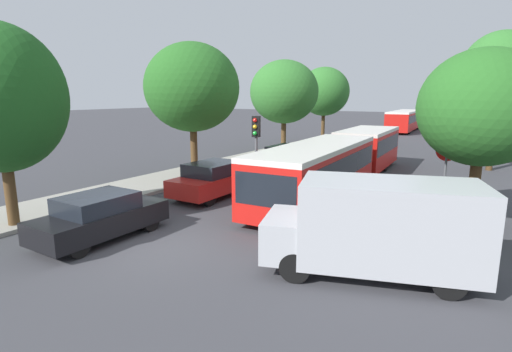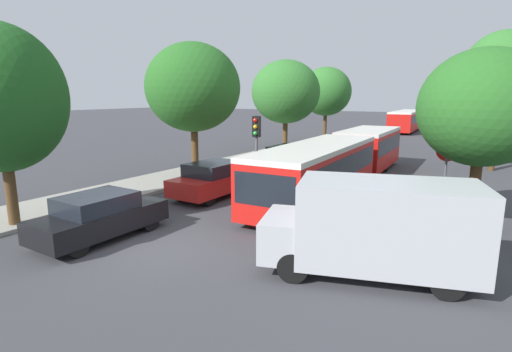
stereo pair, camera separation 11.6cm
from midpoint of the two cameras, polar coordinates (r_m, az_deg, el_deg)
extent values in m
plane|color=#3D3D42|center=(11.97, -14.18, -9.81)|extent=(200.00, 200.00, 0.00)
cube|color=#9E998E|center=(32.73, 5.77, 4.02)|extent=(3.20, 53.00, 0.14)
cube|color=red|center=(16.09, 8.82, 0.37)|extent=(2.79, 8.97, 1.91)
cube|color=black|center=(16.03, 8.86, 1.58)|extent=(2.79, 8.61, 0.84)
cube|color=silver|center=(15.93, 8.94, 4.08)|extent=(2.79, 8.97, 0.19)
cube|color=red|center=(24.05, 15.90, 3.71)|extent=(2.66, 6.17, 1.91)
cube|color=black|center=(24.01, 15.95, 4.53)|extent=(2.67, 5.93, 0.84)
cube|color=silver|center=(23.94, 16.04, 6.20)|extent=(2.66, 6.17, 0.19)
cylinder|color=black|center=(20.69, 13.61, 2.64)|extent=(1.80, 1.01, 1.76)
cube|color=black|center=(12.11, 1.51, -2.05)|extent=(2.10, 0.19, 1.03)
cylinder|color=black|center=(13.35, 8.45, -5.23)|extent=(0.32, 0.95, 0.93)
cylinder|color=black|center=(14.14, 0.85, -4.14)|extent=(0.32, 0.95, 0.93)
cylinder|color=black|center=(18.61, 14.72, -0.72)|extent=(0.32, 0.95, 0.93)
cylinder|color=black|center=(19.19, 8.95, -0.12)|extent=(0.32, 0.95, 0.93)
cylinder|color=black|center=(23.95, 18.12, 1.75)|extent=(0.32, 0.95, 0.93)
cylinder|color=black|center=(24.40, 13.53, 2.17)|extent=(0.32, 0.95, 0.93)
cube|color=red|center=(51.72, 20.81, 7.38)|extent=(3.08, 11.50, 1.98)
cube|color=black|center=(51.70, 20.84, 7.78)|extent=(3.07, 10.94, 0.83)
cube|color=silver|center=(51.67, 20.90, 8.59)|extent=(3.08, 11.50, 0.20)
cylinder|color=black|center=(55.64, 20.26, 6.86)|extent=(0.35, 1.00, 0.99)
cylinder|color=black|center=(55.35, 22.44, 6.68)|extent=(0.35, 1.00, 0.99)
cylinder|color=black|center=(48.58, 18.89, 6.39)|extent=(0.35, 1.00, 0.99)
cylinder|color=black|center=(48.25, 21.38, 6.19)|extent=(0.35, 1.00, 0.99)
cube|color=black|center=(12.97, -21.06, -5.91)|extent=(1.72, 4.01, 0.65)
cube|color=black|center=(12.76, -21.59, -3.56)|extent=(1.57, 2.10, 0.49)
cylinder|color=black|center=(14.32, -18.61, -5.23)|extent=(0.21, 0.61, 0.61)
cylinder|color=black|center=(13.29, -14.70, -6.30)|extent=(0.21, 0.61, 0.61)
cylinder|color=black|center=(12.96, -27.43, -7.69)|extent=(0.21, 0.61, 0.61)
cylinder|color=black|center=(11.81, -23.88, -9.19)|extent=(0.21, 0.61, 0.61)
cube|color=#B21E19|center=(17.21, -5.67, -0.87)|extent=(1.84, 4.29, 0.69)
cube|color=black|center=(17.02, -5.92, 1.08)|extent=(1.68, 2.25, 0.53)
cylinder|color=black|center=(18.79, -4.92, -0.71)|extent=(0.23, 0.65, 0.65)
cylinder|color=black|center=(17.92, -1.04, -1.26)|extent=(0.23, 0.65, 0.65)
cylinder|color=black|center=(16.75, -10.59, -2.36)|extent=(0.23, 0.65, 0.65)
cylinder|color=black|center=(15.78, -6.53, -3.09)|extent=(0.23, 0.65, 0.65)
cube|color=tan|center=(22.53, 5.00, 2.11)|extent=(1.89, 4.40, 0.71)
cube|color=black|center=(22.34, 4.91, 3.66)|extent=(1.73, 2.31, 0.54)
cylinder|color=black|center=(24.16, 4.88, 2.04)|extent=(0.23, 0.67, 0.67)
cylinder|color=black|center=(23.49, 8.26, 1.69)|extent=(0.23, 0.67, 0.67)
cylinder|color=black|center=(21.74, 1.45, 1.02)|extent=(0.23, 0.67, 0.67)
cylinder|color=black|center=(20.99, 5.11, 0.61)|extent=(0.23, 0.67, 0.67)
cube|color=#236638|center=(27.98, 11.01, 3.63)|extent=(1.69, 3.94, 0.64)
cube|color=black|center=(27.82, 10.98, 4.75)|extent=(1.54, 2.07, 0.49)
cylinder|color=black|center=(29.42, 10.62, 3.50)|extent=(0.21, 0.60, 0.60)
cylinder|color=black|center=(28.94, 13.19, 3.27)|extent=(0.21, 0.60, 0.60)
cylinder|color=black|center=(27.13, 8.64, 2.91)|extent=(0.21, 0.60, 0.60)
cylinder|color=black|center=(26.61, 11.39, 2.65)|extent=(0.21, 0.60, 0.60)
cube|color=#47474C|center=(33.54, 14.27, 4.80)|extent=(1.77, 4.13, 0.67)
cube|color=black|center=(33.39, 14.27, 5.79)|extent=(1.62, 2.17, 0.51)
cylinder|color=black|center=(35.04, 13.79, 4.64)|extent=(0.22, 0.63, 0.63)
cylinder|color=black|center=(34.61, 16.09, 4.44)|extent=(0.22, 0.63, 0.63)
cylinder|color=black|center=(32.57, 12.29, 4.22)|extent=(0.22, 0.63, 0.63)
cylinder|color=black|center=(32.10, 14.75, 4.00)|extent=(0.22, 0.63, 0.63)
cube|color=white|center=(38.65, 16.49, 5.54)|extent=(1.80, 4.20, 0.68)
cube|color=black|center=(38.51, 16.49, 6.41)|extent=(1.65, 2.20, 0.52)
cylinder|color=black|center=(40.17, 15.97, 5.37)|extent=(0.22, 0.64, 0.64)
cylinder|color=black|center=(39.78, 18.04, 5.19)|extent=(0.22, 0.64, 0.64)
cylinder|color=black|center=(37.62, 14.80, 5.05)|extent=(0.22, 0.64, 0.64)
cylinder|color=black|center=(37.20, 16.99, 4.86)|extent=(0.22, 0.64, 0.64)
cube|color=#B7BABF|center=(9.92, 18.66, -6.52)|extent=(4.51, 3.15, 2.00)
cube|color=#B7BABF|center=(10.17, 4.16, -8.29)|extent=(1.44, 2.08, 1.00)
cylinder|color=black|center=(9.52, 5.64, -12.85)|extent=(0.76, 0.45, 0.72)
cylinder|color=black|center=(11.06, 6.97, -9.34)|extent=(0.76, 0.45, 0.72)
cylinder|color=black|center=(9.66, 25.97, -13.64)|extent=(0.76, 0.45, 0.72)
cylinder|color=black|center=(11.18, 24.26, -10.07)|extent=(0.76, 0.45, 0.72)
cylinder|color=#56595E|center=(17.44, 0.27, 2.98)|extent=(0.12, 0.12, 3.40)
cube|color=black|center=(17.30, 0.27, 7.08)|extent=(0.36, 0.29, 0.90)
sphere|color=red|center=(17.14, 0.09, 7.98)|extent=(0.18, 0.18, 0.18)
sphere|color=#EAAD14|center=(17.16, 0.09, 7.05)|extent=(0.18, 0.18, 0.18)
sphere|color=green|center=(17.19, 0.09, 6.12)|extent=(0.18, 0.18, 0.18)
cylinder|color=#56595E|center=(14.86, 25.44, -1.59)|extent=(0.08, 0.08, 2.40)
cylinder|color=red|center=(14.65, 25.87, 3.26)|extent=(0.70, 0.03, 0.70)
cube|color=white|center=(14.63, 25.86, 3.25)|extent=(0.50, 0.04, 0.14)
cylinder|color=#56595E|center=(16.28, 29.54, 1.23)|extent=(0.10, 0.10, 3.60)
cube|color=#197A38|center=(16.12, 30.06, 6.48)|extent=(0.11, 1.40, 0.28)
cube|color=#197A38|center=(16.15, 29.94, 5.29)|extent=(0.11, 1.40, 0.28)
cylinder|color=#51381E|center=(15.09, -31.43, -1.88)|extent=(0.34, 0.34, 2.46)
cylinder|color=#51381E|center=(21.15, -8.57, 3.78)|extent=(0.36, 0.36, 2.98)
ellipsoid|color=#286623|center=(20.97, -8.83, 12.40)|extent=(4.81, 4.81, 4.48)
ellipsoid|color=#33752D|center=(20.72, -10.37, 10.50)|extent=(2.88, 2.88, 2.46)
cylinder|color=#51381E|center=(29.98, 4.28, 5.93)|extent=(0.37, 0.37, 2.80)
ellipsoid|color=#33752D|center=(29.85, 4.38, 11.90)|extent=(4.99, 4.99, 4.59)
cylinder|color=#51381E|center=(37.22, 9.90, 7.01)|extent=(0.32, 0.32, 2.99)
ellipsoid|color=#33752D|center=(37.12, 10.06, 11.80)|extent=(4.51, 4.51, 4.32)
ellipsoid|color=#286623|center=(36.85, 9.59, 10.81)|extent=(2.70, 2.70, 2.38)
cylinder|color=#51381E|center=(14.62, 28.88, -1.85)|extent=(0.35, 0.35, 2.53)
ellipsoid|color=#286623|center=(14.32, 29.90, 8.45)|extent=(3.88, 3.88, 3.64)
cylinder|color=#51381E|center=(26.59, 31.01, 4.49)|extent=(0.35, 0.35, 3.60)
ellipsoid|color=#33752D|center=(26.50, 31.83, 12.20)|extent=(4.30, 4.30, 4.76)
camera|label=1|loc=(0.06, -89.79, 0.04)|focal=28.00mm
camera|label=2|loc=(0.06, 90.21, -0.04)|focal=28.00mm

